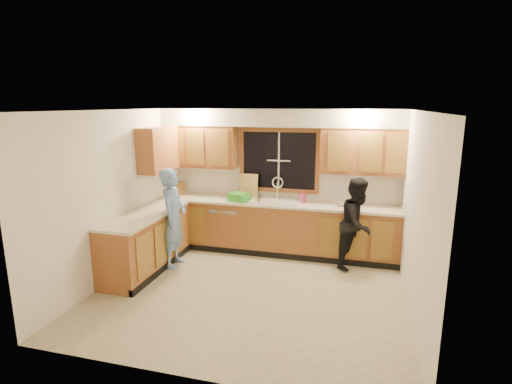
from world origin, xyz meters
TOP-DOWN VIEW (x-y plane):
  - floor at (0.00, 0.00)m, footprint 4.20×4.20m
  - ceiling at (0.00, 0.00)m, footprint 4.20×4.20m
  - wall_back at (0.00, 1.90)m, footprint 4.20×0.00m
  - wall_left at (-2.10, 0.00)m, footprint 0.00×3.80m
  - wall_right at (2.10, 0.00)m, footprint 0.00×3.80m
  - base_cabinets_back at (0.00, 1.60)m, footprint 4.20×0.60m
  - base_cabinets_left at (-1.80, 0.35)m, footprint 0.60×1.90m
  - countertop_back at (0.00, 1.58)m, footprint 4.20×0.63m
  - countertop_left at (-1.79, 0.35)m, footprint 0.63×1.90m
  - upper_cabinets_left at (-1.43, 1.73)m, footprint 1.35×0.33m
  - upper_cabinets_right at (1.43, 1.73)m, footprint 1.35×0.33m
  - upper_cabinets_return at (-1.94, 1.12)m, footprint 0.33×0.90m
  - soffit at (0.00, 1.72)m, footprint 4.20×0.35m
  - window_frame at (0.00, 1.89)m, footprint 1.44×0.03m
  - sink at (0.00, 1.60)m, footprint 0.86×0.52m
  - dishwasher at (-0.85, 1.59)m, footprint 0.60×0.56m
  - stove at (-1.80, -0.22)m, footprint 0.58×0.75m
  - man at (-1.44, 0.59)m, footprint 0.45×0.62m
  - woman at (1.41, 1.28)m, footprint 0.84×0.89m
  - knife_block at (-1.83, 1.69)m, footprint 0.15×0.13m
  - cutting_board at (-0.52, 1.75)m, footprint 0.33×0.12m
  - dish_crate at (-0.63, 1.48)m, footprint 0.36×0.35m
  - soap_bottle at (0.47, 1.71)m, footprint 0.12×0.12m
  - bowl at (1.17, 1.61)m, footprint 0.21×0.21m
  - can_left at (-0.23, 1.51)m, footprint 0.07×0.07m
  - can_right at (-0.23, 1.37)m, footprint 0.07×0.07m

SIDE VIEW (x-z plane):
  - floor at x=0.00m, z-range 0.00..0.00m
  - dishwasher at x=-0.85m, z-range 0.00..0.82m
  - base_cabinets_back at x=0.00m, z-range 0.00..0.88m
  - base_cabinets_left at x=-1.80m, z-range 0.00..0.88m
  - stove at x=-1.80m, z-range 0.00..0.90m
  - woman at x=1.41m, z-range 0.00..1.47m
  - man at x=-1.44m, z-range 0.00..1.60m
  - sink at x=0.00m, z-range 0.58..1.15m
  - countertop_back at x=0.00m, z-range 0.88..0.92m
  - countertop_left at x=-1.79m, z-range 0.88..0.92m
  - bowl at x=1.17m, z-range 0.92..0.97m
  - can_right at x=-0.23m, z-range 0.92..1.03m
  - can_left at x=-0.23m, z-range 0.92..1.03m
  - dish_crate at x=-0.63m, z-range 0.92..1.06m
  - soap_bottle at x=0.47m, z-range 0.92..1.12m
  - knife_block at x=-1.83m, z-range 0.92..1.16m
  - cutting_board at x=-0.52m, z-range 0.92..1.36m
  - wall_back at x=0.00m, z-range -0.85..3.35m
  - wall_left at x=-2.10m, z-range -0.65..3.15m
  - wall_right at x=2.10m, z-range -0.65..3.15m
  - window_frame at x=0.00m, z-range 1.03..2.17m
  - upper_cabinets_left at x=-1.43m, z-range 1.45..2.20m
  - upper_cabinets_right at x=1.43m, z-range 1.45..2.20m
  - upper_cabinets_return at x=-1.94m, z-range 1.45..2.20m
  - soffit at x=0.00m, z-range 2.20..2.50m
  - ceiling at x=0.00m, z-range 2.50..2.50m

